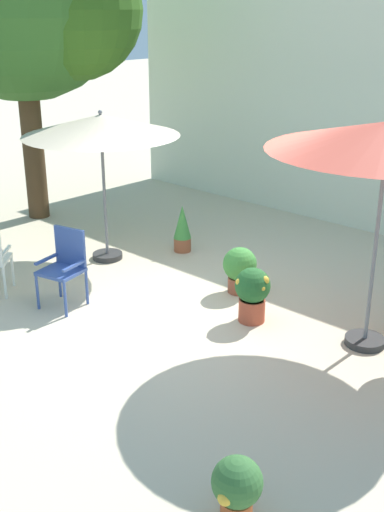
% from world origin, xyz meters
% --- Properties ---
extents(ground_plane, '(60.00, 60.00, 0.00)m').
position_xyz_m(ground_plane, '(0.00, 0.00, 0.00)').
color(ground_plane, beige).
extents(villa_facade, '(10.05, 0.30, 3.62)m').
position_xyz_m(villa_facade, '(0.00, 4.49, 1.81)').
color(villa_facade, silver).
rests_on(villa_facade, ground).
extents(patio_umbrella_0, '(2.19, 2.19, 2.17)m').
position_xyz_m(patio_umbrella_0, '(-2.12, 0.63, 1.94)').
color(patio_umbrella_0, '#2D2D2D').
rests_on(patio_umbrella_0, ground).
extents(patio_chair_1, '(0.56, 0.54, 0.97)m').
position_xyz_m(patio_chair_1, '(-1.29, -0.72, 0.56)').
color(patio_chair_1, '#375197').
rests_on(patio_chair_1, ground).
extents(potted_plant_2, '(0.27, 0.27, 0.72)m').
position_xyz_m(potted_plant_2, '(-1.51, 1.60, 0.36)').
color(potted_plant_2, '#965032').
rests_on(potted_plant_2, ground).
extents(potted_plant_3, '(0.38, 0.40, 0.51)m').
position_xyz_m(potted_plant_3, '(2.51, -2.10, 0.29)').
color(potted_plant_3, '#B15229').
rests_on(potted_plant_3, ground).
extents(potted_plant_4, '(0.44, 0.44, 0.61)m').
position_xyz_m(potted_plant_4, '(0.06, 1.01, 0.34)').
color(potted_plant_4, brown).
rests_on(potted_plant_4, ground).
extents(potted_plant_5, '(0.42, 0.42, 0.67)m').
position_xyz_m(potted_plant_5, '(0.69, 0.47, 0.37)').
color(potted_plant_5, '#AE4930').
rests_on(potted_plant_5, ground).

